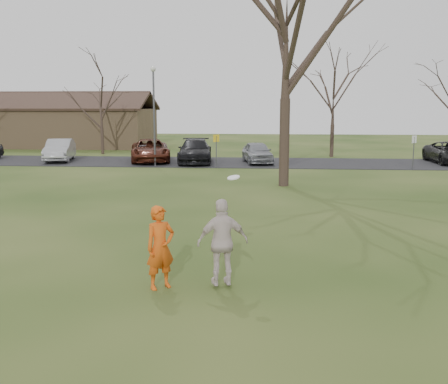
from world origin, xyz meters
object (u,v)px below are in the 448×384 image
(player_defender, at_px, (160,247))
(car_3, at_px, (195,151))
(building, at_px, (45,126))
(big_tree, at_px, (286,38))
(car_4, at_px, (257,152))
(car_2, at_px, (150,150))
(catching_play, at_px, (223,242))
(car_1, at_px, (60,150))
(lamp_post, at_px, (154,104))

(player_defender, distance_m, car_3, 24.41)
(player_defender, bearing_deg, building, 78.20)
(player_defender, relative_size, big_tree, 0.13)
(player_defender, distance_m, car_4, 24.44)
(car_3, height_order, big_tree, big_tree)
(big_tree, bearing_deg, car_2, 131.88)
(player_defender, xyz_separation_m, catching_play, (1.33, 0.12, 0.12))
(car_2, distance_m, building, 18.61)
(player_defender, distance_m, car_1, 27.38)
(car_1, relative_size, big_tree, 0.33)
(car_1, distance_m, building, 14.90)
(car_3, distance_m, building, 21.19)
(catching_play, bearing_deg, car_2, 106.23)
(catching_play, height_order, big_tree, big_tree)
(car_3, height_order, building, building)
(building, relative_size, lamp_post, 3.29)
(car_3, distance_m, lamp_post, 4.39)
(building, bearing_deg, lamp_post, -47.91)
(car_1, distance_m, car_4, 13.73)
(catching_play, height_order, lamp_post, lamp_post)
(car_2, height_order, big_tree, big_tree)
(building, distance_m, lamp_post, 20.99)
(player_defender, height_order, car_3, player_defender)
(big_tree, bearing_deg, car_3, 120.88)
(car_2, bearing_deg, catching_play, -87.60)
(car_4, distance_m, building, 24.50)
(car_2, bearing_deg, lamp_post, -84.05)
(car_2, xyz_separation_m, lamp_post, (0.86, -2.38, 3.17))
(player_defender, bearing_deg, big_tree, 39.84)
(player_defender, xyz_separation_m, car_3, (-2.64, 24.27, -0.09))
(player_defender, relative_size, lamp_post, 0.29)
(player_defender, relative_size, car_4, 0.43)
(car_1, height_order, big_tree, big_tree)
(player_defender, xyz_separation_m, car_1, (-12.17, 24.53, -0.11))
(car_1, bearing_deg, lamp_post, -30.28)
(car_1, height_order, car_3, car_3)
(car_2, xyz_separation_m, building, (-13.14, 13.12, 1.13))
(building, bearing_deg, catching_play, -61.68)
(car_4, relative_size, big_tree, 0.30)
(catching_play, bearing_deg, big_tree, 83.28)
(car_2, bearing_deg, car_4, -15.68)
(catching_play, height_order, building, building)
(player_defender, xyz_separation_m, big_tree, (3.06, 14.75, 6.09))
(car_4, height_order, lamp_post, lamp_post)
(car_2, distance_m, car_3, 3.18)
(car_2, relative_size, car_4, 1.31)
(car_2, bearing_deg, player_defender, -90.58)
(lamp_post, bearing_deg, car_2, 109.79)
(car_4, height_order, building, building)
(car_1, xyz_separation_m, catching_play, (13.50, -24.41, 0.23))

